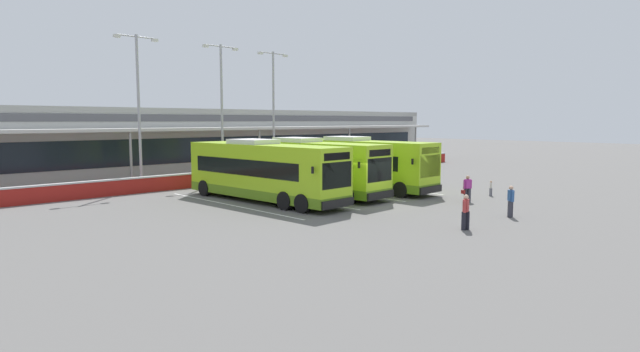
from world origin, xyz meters
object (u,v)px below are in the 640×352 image
Objects in this scene: coach_bus_centre at (357,165)px; lamp_post_east at (273,105)px; pedestrian_in_dark_coat at (466,211)px; lamp_post_west at (139,101)px; coach_bus_leftmost at (263,172)px; pedestrian_child at (491,188)px; coach_bus_left_centre at (307,168)px; pedestrian_near_bin at (511,200)px; lamp_post_centre at (222,104)px; pedestrian_with_handbag at (467,188)px.

coach_bus_centre is 1.11× the size of lamp_post_east.
lamp_post_west reaches higher than pedestrian_in_dark_coat.
coach_bus_leftmost is 12.18× the size of pedestrian_child.
lamp_post_east is at bearing 48.38° from coach_bus_leftmost.
pedestrian_in_dark_coat is (-2.60, -13.31, -0.91)m from coach_bus_left_centre.
lamp_post_east reaches higher than pedestrian_child.
pedestrian_near_bin is 0.15× the size of lamp_post_west.
lamp_post_centre is (-1.38, 23.99, 5.42)m from pedestrian_near_bin.
pedestrian_near_bin is at bearing 0.15° from pedestrian_in_dark_coat.
pedestrian_with_handbag is 21.13m from lamp_post_east.
lamp_post_west is (-3.95, 24.06, 5.42)m from pedestrian_in_dark_coat.
coach_bus_left_centre is at bearing 4.90° from coach_bus_leftmost.
lamp_post_west reaches higher than coach_bus_centre.
lamp_post_centre is at bearing 108.47° from coach_bus_centre.
pedestrian_with_handbag is at bearing 29.45° from pedestrian_in_dark_coat.
pedestrian_child is (10.73, 4.36, -0.33)m from pedestrian_in_dark_coat.
pedestrian_child is 0.62× the size of pedestrian_near_bin.
pedestrian_in_dark_coat is 1.61× the size of pedestrian_child.
pedestrian_in_dark_coat is at bearing -80.67° from lamp_post_west.
lamp_post_centre is at bearing -175.44° from lamp_post_east.
lamp_post_east reaches higher than pedestrian_near_bin.
pedestrian_child is at bearing 22.12° from pedestrian_in_dark_coat.
coach_bus_leftmost is at bearing -76.93° from lamp_post_west.
lamp_post_centre is at bearing 93.30° from pedestrian_near_bin.
coach_bus_centre reaches higher than pedestrian_near_bin.
lamp_post_east is at bearing 1.77° from lamp_post_west.
pedestrian_with_handbag is 21.05m from lamp_post_centre.
lamp_post_east is (1.57, 20.36, 5.43)m from pedestrian_with_handbag.
coach_bus_leftmost is at bearing 114.20° from pedestrian_near_bin.
coach_bus_left_centre reaches higher than pedestrian_in_dark_coat.
coach_bus_leftmost is at bearing -175.10° from coach_bus_left_centre.
coach_bus_leftmost is 4.00m from coach_bus_left_centre.
pedestrian_with_handbag is 0.15× the size of lamp_post_west.
pedestrian_child is (3.88, -8.29, -1.24)m from coach_bus_centre.
lamp_post_centre and lamp_post_east have the same top height.
coach_bus_leftmost and coach_bus_left_centre have the same top height.
pedestrian_with_handbag is 1.61× the size of pedestrian_child.
coach_bus_left_centre is at bearing 116.86° from pedestrian_with_handbag.
lamp_post_east is at bearing 4.56° from lamp_post_centre.
lamp_post_east reaches higher than coach_bus_centre.
lamp_post_west is 12.79m from lamp_post_east.
coach_bus_centre is at bearing -8.79° from coach_bus_left_centre.
lamp_post_centre is (-7.67, 19.64, 5.75)m from pedestrian_child.
lamp_post_west is at bearing 133.43° from coach_bus_centre.
coach_bus_left_centre is 10.36m from pedestrian_with_handbag.
pedestrian_in_dark_coat is at bearing -97.26° from lamp_post_centre.
coach_bus_leftmost is 13.07m from pedestrian_in_dark_coat.
pedestrian_in_dark_coat is 0.15× the size of lamp_post_centre.
pedestrian_in_dark_coat is 0.15× the size of lamp_post_west.
coach_bus_leftmost reaches higher than pedestrian_near_bin.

